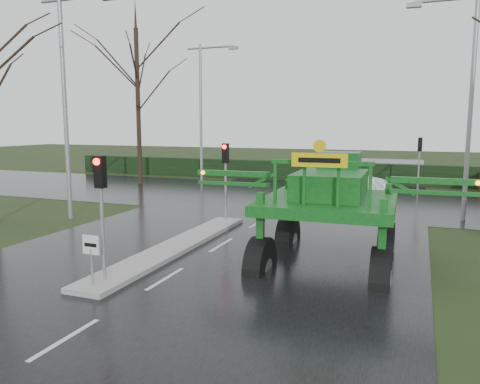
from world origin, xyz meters
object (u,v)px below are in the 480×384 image
(keep_left_sign, at_px, (91,252))
(street_light_left_far, at_px, (205,101))
(traffic_signal_mid, at_px, (225,165))
(street_light_left_near, at_px, (69,87))
(crop_sprayer, at_px, (263,192))
(traffic_signal_near, at_px, (101,191))
(street_light_right, at_px, (464,86))
(traffic_signal_far, at_px, (420,153))
(white_sedan, at_px, (352,193))

(keep_left_sign, bearing_deg, street_light_left_far, 107.78)
(traffic_signal_mid, xyz_separation_m, street_light_left_near, (-6.89, -1.49, 3.40))
(street_light_left_near, distance_m, crop_sprayer, 11.66)
(crop_sprayer, bearing_deg, street_light_left_near, 158.05)
(street_light_left_far, bearing_deg, crop_sprayer, -59.88)
(street_light_left_far, bearing_deg, keep_left_sign, -72.22)
(traffic_signal_mid, bearing_deg, traffic_signal_near, -90.00)
(street_light_right, bearing_deg, traffic_signal_near, -126.13)
(traffic_signal_mid, bearing_deg, street_light_right, 25.40)
(street_light_left_near, xyz_separation_m, crop_sprayer, (10.37, -3.87, -3.68))
(traffic_signal_near, relative_size, street_light_left_near, 0.35)
(street_light_left_near, relative_size, street_light_left_far, 1.00)
(traffic_signal_far, bearing_deg, traffic_signal_mid, 58.07)
(traffic_signal_mid, relative_size, crop_sprayer, 0.40)
(street_light_left_near, bearing_deg, traffic_signal_far, 43.63)
(traffic_signal_near, distance_m, street_light_right, 16.46)
(traffic_signal_near, distance_m, crop_sprayer, 4.69)
(traffic_signal_far, distance_m, street_light_left_far, 15.08)
(traffic_signal_near, height_order, street_light_right, street_light_right)
(traffic_signal_mid, distance_m, street_light_left_near, 7.83)
(traffic_signal_near, bearing_deg, white_sedan, 79.00)
(traffic_signal_near, height_order, white_sedan, traffic_signal_near)
(traffic_signal_near, distance_m, traffic_signal_mid, 8.50)
(traffic_signal_near, relative_size, white_sedan, 0.83)
(traffic_signal_near, bearing_deg, crop_sprayer, 42.06)
(keep_left_sign, distance_m, traffic_signal_near, 1.61)
(traffic_signal_far, xyz_separation_m, street_light_left_near, (-14.69, -14.01, 3.40))
(traffic_signal_mid, bearing_deg, keep_left_sign, -90.00)
(street_light_left_near, height_order, street_light_right, same)
(crop_sprayer, bearing_deg, keep_left_sign, -135.25)
(keep_left_sign, relative_size, traffic_signal_mid, 0.38)
(traffic_signal_near, relative_size, street_light_right, 0.35)
(keep_left_sign, distance_m, crop_sprayer, 5.18)
(traffic_signal_far, relative_size, street_light_left_far, 0.35)
(traffic_signal_far, bearing_deg, street_light_right, 101.95)
(keep_left_sign, bearing_deg, crop_sprayer, 46.23)
(street_light_left_far, distance_m, white_sedan, 12.39)
(keep_left_sign, distance_m, traffic_signal_far, 22.93)
(street_light_right, height_order, white_sedan, street_light_right)
(keep_left_sign, relative_size, traffic_signal_far, 0.38)
(traffic_signal_far, height_order, street_light_left_near, street_light_left_near)
(street_light_left_far, bearing_deg, traffic_signal_near, -71.83)
(traffic_signal_near, relative_size, crop_sprayer, 0.40)
(white_sedan, bearing_deg, crop_sprayer, -176.44)
(keep_left_sign, bearing_deg, traffic_signal_near, 90.00)
(keep_left_sign, bearing_deg, traffic_signal_far, 70.07)
(traffic_signal_near, relative_size, street_light_left_far, 0.35)
(traffic_signal_near, height_order, street_light_left_near, street_light_left_near)
(street_light_right, distance_m, crop_sprayer, 12.13)
(traffic_signal_mid, relative_size, white_sedan, 0.83)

